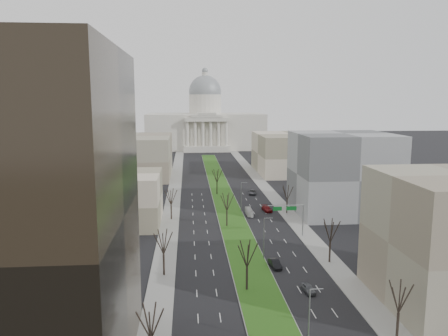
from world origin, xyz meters
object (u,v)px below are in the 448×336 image
car_red (267,209)px  box_van (249,212)px  car_grey_near (308,288)px  car_black (275,263)px  car_grey_far (252,192)px

car_red → box_van: bearing=-155.9°
car_grey_near → car_black: car_black is taller
car_black → car_red: bearing=75.2°
car_grey_near → box_van: 52.81m
car_grey_near → car_black: (-3.63, 11.98, 0.10)m
car_black → box_van: box_van is taller
car_black → box_van: 40.73m
car_grey_near → car_grey_far: (1.94, 80.94, 0.06)m
car_grey_near → car_black: size_ratio=0.85×
car_red → car_grey_far: bearing=83.8°
car_grey_near → box_van: bearing=88.5°
car_red → car_black: bearing=-106.6°
car_grey_far → car_grey_near: bearing=-83.5°
car_grey_far → box_van: 28.69m
car_red → box_van: (-6.06, -3.85, 0.21)m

